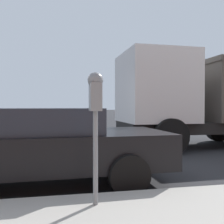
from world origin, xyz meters
name	(u,v)px	position (x,y,z in m)	size (l,w,h in m)	color
ground_plane	(56,170)	(0.00, 0.00, 0.00)	(220.00, 220.00, 0.00)	#2B2B2D
parking_meter	(95,103)	(-2.62, -0.51, 1.40)	(0.21, 0.19, 1.61)	gray
car_black	(31,144)	(-1.07, 0.41, 0.73)	(2.14, 4.74, 1.34)	black
dump_truck	(222,97)	(2.42, -5.66, 1.70)	(2.84, 7.17, 3.10)	black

